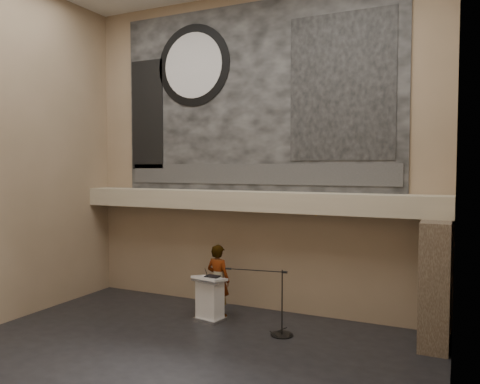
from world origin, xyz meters
The scene contains 18 objects.
floor centered at (0.00, 0.00, 0.00)m, with size 10.00×10.00×0.00m, color black.
wall_back centered at (0.00, 4.00, 4.25)m, with size 10.00×0.02×8.50m, color #806B51.
wall_right centered at (5.00, 0.00, 4.25)m, with size 0.02×8.00×8.50m, color #806B51.
soffit centered at (0.00, 3.60, 2.95)m, with size 10.00×0.80×0.50m, color tan.
sprinkler_left centered at (-1.60, 3.55, 2.67)m, with size 0.04×0.04×0.06m, color #B2893D.
sprinkler_right centered at (1.90, 3.55, 2.67)m, with size 0.04×0.04×0.06m, color #B2893D.
banner centered at (0.00, 3.97, 5.70)m, with size 8.00×0.05×5.00m, color black.
banner_text_strip centered at (0.00, 3.93, 3.65)m, with size 7.76×0.02×0.55m, color #303030.
banner_clock_rim centered at (-1.80, 3.93, 6.70)m, with size 2.30×2.30×0.02m, color black.
banner_clock_face centered at (-1.80, 3.91, 6.70)m, with size 1.84×1.84×0.02m, color silver.
banner_building_print centered at (2.40, 3.93, 5.80)m, with size 2.60×0.02×3.60m, color black.
banner_brick_print centered at (-3.40, 3.93, 5.40)m, with size 1.10×0.02×3.20m, color black.
stone_pier centered at (4.65, 3.15, 1.35)m, with size 0.60×1.40×2.70m, color #423528.
lectern centered at (-0.51, 2.51, 0.55)m, with size 0.85×0.67×1.14m.
binder centered at (-0.44, 2.52, 1.12)m, with size 0.34×0.27×0.04m, color black.
papers centered at (-0.63, 2.48, 1.10)m, with size 0.20×0.28×0.01m, color silver.
speaker_person centered at (-0.50, 2.95, 0.93)m, with size 0.68×0.44×1.85m, color silver.
mic_stand centered at (1.43, 2.29, 0.24)m, with size 1.60×0.52×1.51m.
Camera 1 is at (5.07, -7.58, 3.82)m, focal length 35.00 mm.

